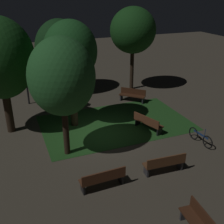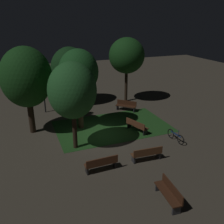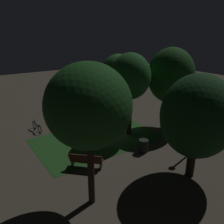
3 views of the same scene
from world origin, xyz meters
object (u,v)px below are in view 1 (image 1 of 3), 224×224
bench_by_lamp (165,163)px  tree_near_wall (0,59)px  bench_lawn_edge (103,178)px  tree_tall_center (60,49)px  bench_back_row (148,122)px  tree_lawn_side (133,31)px  bench_front_right (133,95)px  lamp_post_plaza_west (24,63)px  trash_bin (78,101)px  tree_back_left (70,52)px  tree_left_canopy (62,77)px  bicycle (200,137)px

bench_by_lamp → tree_near_wall: 9.36m
bench_lawn_edge → tree_near_wall: bearing=115.5°
tree_tall_center → bench_back_row: bearing=-69.3°
bench_back_row → tree_lawn_side: size_ratio=0.30×
bench_front_right → tree_lawn_side: (1.06, 2.42, 3.94)m
tree_lawn_side → lamp_post_plaza_west: (-7.82, -0.22, -1.62)m
tree_tall_center → bench_front_right: bearing=-41.9°
tree_lawn_side → lamp_post_plaza_west: 7.99m
bench_back_row → trash_bin: size_ratio=2.29×
tree_near_wall → tree_back_left: (3.44, -0.57, 0.19)m
tree_left_canopy → lamp_post_plaza_west: (-0.99, 7.09, -0.97)m
trash_bin → lamp_post_plaza_west: bearing=149.8°
lamp_post_plaza_west → trash_bin: lamp_post_plaza_west is taller
tree_lawn_side → bench_lawn_edge: bearing=-120.6°
bench_by_lamp → tree_lawn_side: size_ratio=0.30×
tree_tall_center → bicycle: tree_tall_center is taller
tree_left_canopy → lamp_post_plaza_west: tree_left_canopy is taller
bench_by_lamp → trash_bin: bearing=100.1°
tree_tall_center → tree_near_wall: tree_near_wall is taller
tree_tall_center → tree_back_left: tree_back_left is taller
bench_lawn_edge → tree_near_wall: tree_near_wall is taller
bench_front_right → bicycle: bicycle is taller
bench_back_row → tree_lawn_side: 8.02m
bench_front_right → tree_near_wall: bearing=-169.3°
bicycle → bench_front_right: bearing=96.1°
tree_tall_center → trash_bin: tree_tall_center is taller
bench_front_right → tree_back_left: tree_back_left is taller
tree_tall_center → trash_bin: size_ratio=6.59×
bench_front_right → trash_bin: size_ratio=2.00×
bench_front_right → bicycle: (0.70, -6.48, -0.14)m
tree_lawn_side → lamp_post_plaza_west: tree_lawn_side is taller
bench_back_row → lamp_post_plaza_west: size_ratio=0.46×
lamp_post_plaza_west → trash_bin: bearing=-30.2°
tree_near_wall → tree_left_canopy: 4.11m
bench_by_lamp → tree_left_canopy: tree_left_canopy is taller
bench_back_row → tree_back_left: (-3.57, 2.13, 3.73)m
bicycle → bench_lawn_edge: bearing=-165.9°
tree_left_canopy → lamp_post_plaza_west: bearing=97.9°
tree_near_wall → bicycle: tree_near_wall is taller
bench_back_row → bench_front_right: (1.10, 4.23, 0.00)m
bench_front_right → tree_lawn_side: 4.74m
bench_back_row → bicycle: size_ratio=1.11×
tree_back_left → trash_bin: 4.67m
bench_lawn_edge → trash_bin: bench_lawn_edge is taller
bench_by_lamp → bench_back_row: size_ratio=0.98×
trash_bin → tree_tall_center: bearing=95.4°
tree_back_left → tree_left_canopy: tree_back_left is taller
tree_near_wall → tree_back_left: size_ratio=1.04×
tree_left_canopy → bench_back_row: bearing=8.2°
tree_near_wall → tree_lawn_side: (9.18, 3.94, 0.40)m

